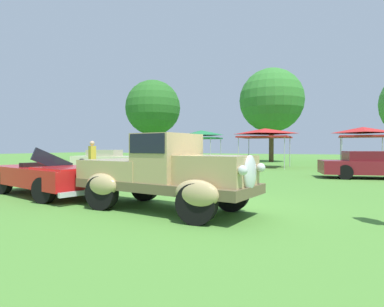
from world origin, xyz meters
TOP-DOWN VIEW (x-y plane):
  - ground_plane at (0.00, 0.00)m, footprint 120.00×120.00m
  - feature_pickup_truck at (-0.59, -0.56)m, footprint 4.42×2.34m
  - neighbor_convertible at (-4.69, 0.05)m, footprint 4.49×2.74m
  - show_car_cream at (-11.14, 10.69)m, footprint 4.82×2.48m
  - show_car_burgundy at (4.51, 9.45)m, footprint 4.62×2.51m
  - spectator_near_truck at (-4.43, 8.21)m, footprint 0.41×0.47m
  - spectator_by_row at (-7.19, 4.72)m, footprint 0.47×0.42m
  - canopy_tent_left_field at (-6.41, 16.23)m, footprint 2.65×2.65m
  - canopy_tent_center_field at (-1.36, 15.54)m, footprint 3.33×3.33m
  - canopy_tent_right_field at (4.74, 16.48)m, footprint 2.81×2.81m
  - treeline_far_left at (-17.02, 26.92)m, footprint 6.66×6.66m
  - treeline_mid_left at (-2.31, 23.83)m, footprint 6.01×6.01m

SIDE VIEW (x-z plane):
  - ground_plane at x=0.00m, z-range 0.00..0.00m
  - neighbor_convertible at x=-4.69m, z-range -0.12..1.28m
  - show_car_burgundy at x=4.51m, z-range -0.01..1.21m
  - show_car_cream at x=-11.14m, z-range -0.01..1.21m
  - feature_pickup_truck at x=-0.59m, z-range 0.01..1.71m
  - spectator_near_truck at x=-4.43m, z-range 0.07..1.76m
  - spectator_by_row at x=-7.19m, z-range 0.07..1.76m
  - canopy_tent_left_field at x=-6.41m, z-range 1.07..3.78m
  - canopy_tent_right_field at x=4.74m, z-range 1.07..3.78m
  - canopy_tent_center_field at x=-1.36m, z-range 1.07..3.78m
  - treeline_mid_left at x=-2.31m, z-range 1.40..10.23m
  - treeline_far_left at x=-17.02m, z-range 1.43..10.97m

